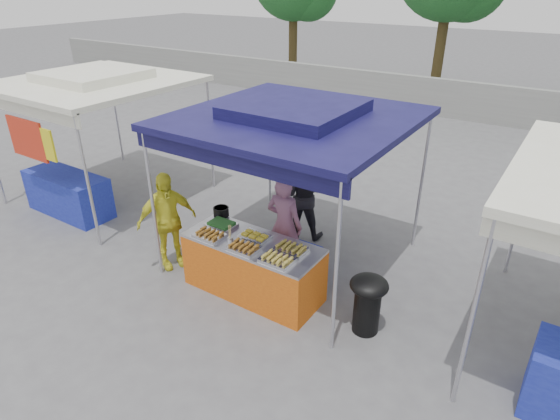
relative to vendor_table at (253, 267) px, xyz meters
The scene contains 20 objects.
ground_plane 0.44m from the vendor_table, 90.00° to the left, with size 80.00×80.00×0.00m, color #59595B.
back_wall 11.10m from the vendor_table, 90.00° to the left, with size 40.00×0.25×1.20m, color gray.
main_canopy 2.22m from the vendor_table, 90.00° to the left, with size 3.20×3.20×2.57m.
neighbor_stall_left 4.70m from the vendor_table, behind, with size 3.20×3.20×2.57m.
vendor_table is the anchor object (origin of this frame).
food_tray_fl 0.78m from the vendor_table, 157.45° to the right, with size 0.42×0.30×0.07m.
food_tray_fm 0.52m from the vendor_table, 82.01° to the right, with size 0.42×0.30×0.07m.
food_tray_fr 0.77m from the vendor_table, 22.71° to the right, with size 0.42×0.30×0.07m.
food_tray_bl 0.79m from the vendor_table, behind, with size 0.42×0.30×0.07m.
food_tray_bm 0.47m from the vendor_table, 106.39° to the left, with size 0.42×0.30×0.07m.
food_tray_br 0.75m from the vendor_table, ahead, with size 0.42×0.30×0.07m.
cooking_pot 1.07m from the vendor_table, 156.96° to the left, with size 0.24×0.24×0.14m, color black.
skewer_cup 0.57m from the vendor_table, 136.03° to the right, with size 0.08×0.08×0.10m, color #BAB9C1.
wok_burner 1.72m from the vendor_table, ahead, with size 0.49×0.49×0.83m.
crate_left 0.84m from the vendor_table, 121.25° to the left, with size 0.55×0.39×0.33m, color #1321A1.
crate_right 0.93m from the vendor_table, 60.26° to the left, with size 0.45×0.31×0.27m, color #1321A1.
crate_stacked 0.88m from the vendor_table, 60.26° to the left, with size 0.41×0.29×0.25m, color #1321A1.
vendor_woman 0.81m from the vendor_table, 84.27° to the left, with size 0.59×0.39×1.61m, color #885676.
helper_man 1.89m from the vendor_table, 98.71° to the left, with size 0.78×0.60×1.60m, color black.
customer_person 1.58m from the vendor_table, behind, with size 0.93×0.39×1.59m, color yellow.
Camera 1 is at (3.42, -4.58, 4.19)m, focal length 30.00 mm.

